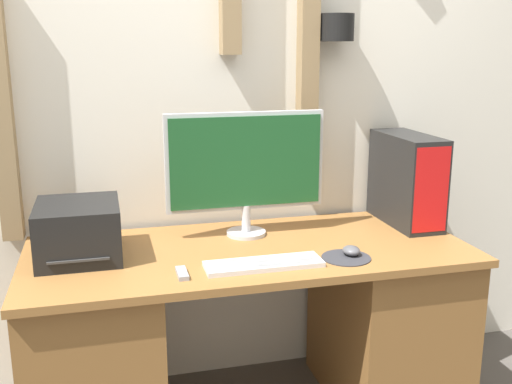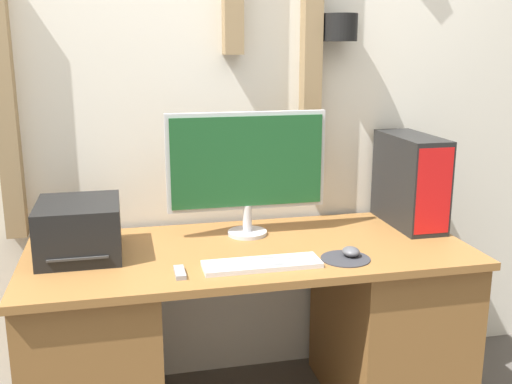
# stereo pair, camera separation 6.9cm
# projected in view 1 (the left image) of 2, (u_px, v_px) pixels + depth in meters

# --- Properties ---
(wall_back) EXTENTS (6.40, 0.19, 2.70)m
(wall_back) POSITION_uv_depth(u_px,v_px,m) (226.00, 83.00, 2.60)
(wall_back) COLOR silver
(wall_back) RESTS_ON ground_plane
(desk) EXTENTS (1.72, 0.74, 0.75)m
(desk) POSITION_uv_depth(u_px,v_px,m) (250.00, 332.00, 2.43)
(desk) COLOR brown
(desk) RESTS_ON ground_plane
(monitor) EXTENTS (0.66, 0.16, 0.51)m
(monitor) POSITION_uv_depth(u_px,v_px,m) (246.00, 165.00, 2.44)
(monitor) COLOR #B7B7BC
(monitor) RESTS_ON desk
(keyboard) EXTENTS (0.43, 0.13, 0.02)m
(keyboard) POSITION_uv_depth(u_px,v_px,m) (264.00, 264.00, 2.15)
(keyboard) COLOR silver
(keyboard) RESTS_ON desk
(mousepad) EXTENTS (0.18, 0.18, 0.00)m
(mousepad) POSITION_uv_depth(u_px,v_px,m) (346.00, 258.00, 2.23)
(mousepad) COLOR #2D2D33
(mousepad) RESTS_ON desk
(mouse) EXTENTS (0.06, 0.08, 0.04)m
(mouse) POSITION_uv_depth(u_px,v_px,m) (351.00, 251.00, 2.25)
(mouse) COLOR #4C4C51
(mouse) RESTS_ON mousepad
(computer_tower) EXTENTS (0.17, 0.42, 0.40)m
(computer_tower) POSITION_uv_depth(u_px,v_px,m) (407.00, 179.00, 2.63)
(computer_tower) COLOR black
(computer_tower) RESTS_ON desk
(printer) EXTENTS (0.30, 0.35, 0.21)m
(printer) POSITION_uv_depth(u_px,v_px,m) (79.00, 231.00, 2.22)
(printer) COLOR black
(printer) RESTS_ON desk
(remote_control) EXTENTS (0.03, 0.11, 0.02)m
(remote_control) POSITION_uv_depth(u_px,v_px,m) (182.00, 273.00, 2.06)
(remote_control) COLOR gray
(remote_control) RESTS_ON desk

